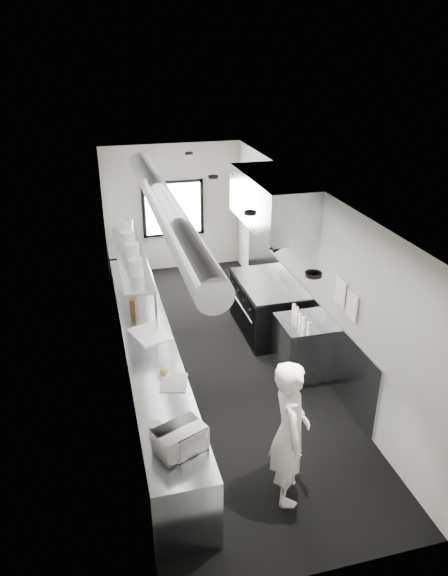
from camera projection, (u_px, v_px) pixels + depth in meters
floor at (217, 359)px, 8.68m from camera, size 3.00×8.00×0.01m
ceiling at (216, 192)px, 7.48m from camera, size 3.00×8.00×0.01m
wall_back at (173, 208)px, 11.58m from camera, size 3.00×0.02×2.80m
wall_front at (327, 466)px, 4.58m from camera, size 3.00×0.02×2.80m
wall_left at (117, 292)px, 7.74m from camera, size 0.02×8.00×2.80m
wall_right at (308, 271)px, 8.42m from camera, size 0.02×8.00×2.80m
wall_cladding at (296, 310)px, 9.04m from camera, size 0.03×5.50×1.10m
hvac_duct at (164, 204)px, 7.78m from camera, size 0.40×6.40×0.40m
service_window at (173, 209)px, 11.55m from camera, size 1.36×0.05×1.25m
exhaust_hood at (272, 201)px, 8.52m from camera, size 0.81×2.20×0.88m
prep_counter at (150, 361)px, 7.78m from camera, size 0.70×6.00×0.90m
pass_shelf at (131, 257)px, 8.63m from camera, size 0.45×3.00×0.68m
range at (264, 307)px, 9.33m from camera, size 0.88×1.60×0.94m
bottle_station at (300, 348)px, 8.13m from camera, size 0.65×0.80×0.90m
far_work_table at (127, 267)px, 11.02m from camera, size 0.70×1.20×0.90m
notice_sheet_a at (340, 292)px, 7.28m from camera, size 0.02×0.28×0.38m
notice_sheet_b at (352, 306)px, 6.99m from camera, size 0.02×0.28×0.38m
line_cook at (290, 433)px, 5.72m from camera, size 0.57×0.73×1.78m
microwave at (180, 439)px, 5.40m from camera, size 0.57×0.51×0.28m
deli_tub_a at (159, 435)px, 5.60m from camera, size 0.16×0.16×0.10m
deli_tub_b at (155, 428)px, 5.70m from camera, size 0.19×0.19×0.11m
newspaper at (174, 383)px, 6.53m from camera, size 0.42×0.47×0.01m
small_plate at (164, 375)px, 6.66m from camera, size 0.20×0.20×0.01m
pastry at (163, 372)px, 6.64m from camera, size 0.10×0.10×0.10m
cutting_board at (150, 334)px, 7.60m from camera, size 0.62×0.72×0.02m
knife_block at (134, 304)px, 8.23m from camera, size 0.15×0.22×0.22m
plate_stack_a at (136, 267)px, 7.84m from camera, size 0.29×0.29×0.25m
plate_stack_b at (132, 252)px, 8.35m from camera, size 0.27×0.27×0.28m
plate_stack_c at (128, 242)px, 8.70m from camera, size 0.31×0.31×0.33m
plate_stack_d at (126, 231)px, 9.10m from camera, size 0.34×0.34×0.40m
squeeze_bottle_a at (309, 328)px, 7.61m from camera, size 0.07×0.07×0.18m
squeeze_bottle_b at (304, 323)px, 7.73m from camera, size 0.06×0.06×0.19m
squeeze_bottle_c at (300, 318)px, 7.88m from camera, size 0.07×0.07×0.17m
squeeze_bottle_d at (297, 312)px, 8.05m from camera, size 0.07×0.07×0.17m
squeeze_bottle_e at (294, 309)px, 8.15m from camera, size 0.06×0.06×0.17m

